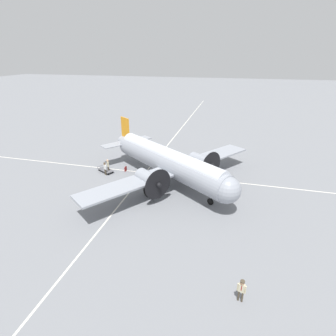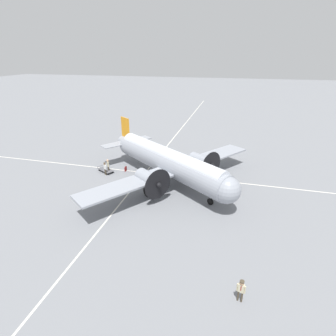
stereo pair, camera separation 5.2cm
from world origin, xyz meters
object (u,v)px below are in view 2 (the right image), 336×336
(passenger_boarding, at_px, (108,164))
(suitcase_near_door, at_px, (126,169))
(baggage_cart, at_px, (106,170))
(airliner_main, at_px, (170,162))
(crew_foreground, at_px, (241,289))
(ramp_agent, at_px, (105,167))

(passenger_boarding, bearing_deg, suitcase_near_door, 75.70)
(passenger_boarding, relative_size, baggage_cart, 0.72)
(airliner_main, bearing_deg, crew_foreground, -25.10)
(airliner_main, xyz_separation_m, baggage_cart, (-1.01, -8.87, -2.35))
(crew_foreground, relative_size, baggage_cart, 0.66)
(ramp_agent, xyz_separation_m, baggage_cart, (-0.81, -0.38, -0.76))
(crew_foreground, relative_size, suitcase_near_door, 2.68)
(suitcase_near_door, bearing_deg, airliner_main, 73.40)
(suitcase_near_door, relative_size, baggage_cart, 0.25)
(crew_foreground, relative_size, ramp_agent, 1.00)
(baggage_cart, bearing_deg, crew_foreground, -14.10)
(ramp_agent, xyz_separation_m, suitcase_near_door, (-1.74, 1.99, -0.75))
(crew_foreground, bearing_deg, baggage_cart, -29.30)
(suitcase_near_door, height_order, baggage_cart, suitcase_near_door)
(airliner_main, xyz_separation_m, suitcase_near_door, (-1.94, -6.50, -2.34))
(passenger_boarding, bearing_deg, crew_foreground, 5.67)
(suitcase_near_door, bearing_deg, crew_foreground, 41.36)
(passenger_boarding, xyz_separation_m, suitcase_near_door, (-0.98, 1.95, -0.81))
(baggage_cart, bearing_deg, suitcase_near_door, 49.87)
(crew_foreground, distance_m, baggage_cart, 23.00)
(suitcase_near_door, bearing_deg, baggage_cart, -68.69)
(passenger_boarding, bearing_deg, airliner_main, 42.52)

